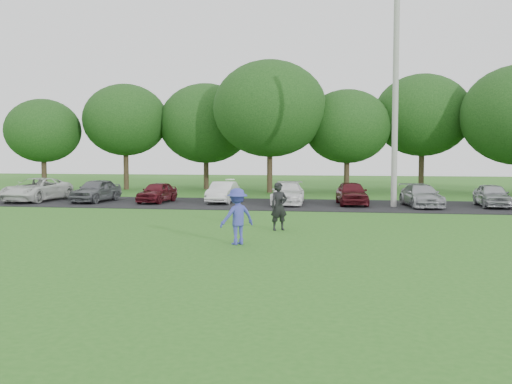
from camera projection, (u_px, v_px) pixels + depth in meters
ground at (236, 247)px, 15.96m from camera, size 100.00×100.00×0.00m
parking_lot at (286, 204)px, 28.76m from camera, size 32.00×6.50×0.03m
utility_pole at (395, 105)px, 27.04m from camera, size 0.28×0.28×9.82m
frisbee_player at (237, 216)px, 16.34m from camera, size 1.19×1.13×1.90m
camera_bystander at (279, 206)px, 19.31m from camera, size 0.71×0.62×1.63m
parked_cars at (260, 193)px, 28.88m from camera, size 28.84×4.60×1.24m
tree_row at (325, 118)px, 37.79m from camera, size 42.39×9.85×8.64m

